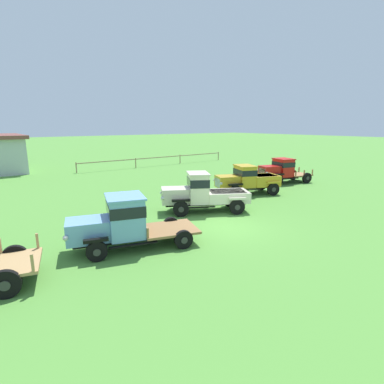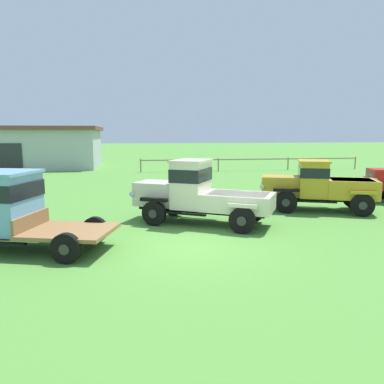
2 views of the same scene
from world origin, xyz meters
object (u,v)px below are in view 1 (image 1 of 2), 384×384
vintage_truck_midrow_center (203,193)px  vintage_truck_second_in_line (121,222)px  vintage_truck_far_side (248,179)px  vintage_truck_back_of_row (281,170)px

vintage_truck_midrow_center → vintage_truck_second_in_line: bearing=-160.4°
vintage_truck_midrow_center → vintage_truck_far_side: 5.53m
vintage_truck_far_side → vintage_truck_back_of_row: vintage_truck_back_of_row is taller
vintage_truck_midrow_center → vintage_truck_back_of_row: bearing=13.7°
vintage_truck_midrow_center → vintage_truck_back_of_row: vintage_truck_midrow_center is taller
vintage_truck_second_in_line → vintage_truck_back_of_row: size_ratio=1.10×
vintage_truck_second_in_line → vintage_truck_back_of_row: (16.53, 4.70, 0.00)m
vintage_truck_back_of_row → vintage_truck_midrow_center: bearing=-166.3°
vintage_truck_midrow_center → vintage_truck_far_side: vintage_truck_midrow_center is taller
vintage_truck_far_side → vintage_truck_back_of_row: 5.38m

